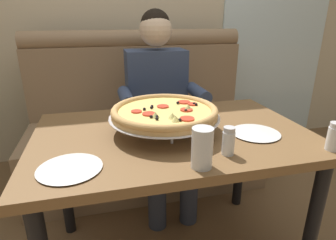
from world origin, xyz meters
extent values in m
cube|color=#937556|center=(0.00, 0.74, 0.23)|extent=(1.70, 0.60, 0.46)
cube|color=#937556|center=(0.00, 1.13, 0.69)|extent=(1.70, 0.18, 0.65)
cylinder|color=#937556|center=(0.00, 1.13, 1.06)|extent=(1.70, 0.14, 0.14)
cube|color=brown|center=(0.00, 0.00, 0.71)|extent=(1.24, 0.81, 0.04)
cylinder|color=black|center=(0.55, -0.33, 0.34)|extent=(0.06, 0.06, 0.69)
cylinder|color=black|center=(-0.55, 0.33, 0.34)|extent=(0.06, 0.06, 0.69)
cylinder|color=black|center=(0.55, 0.33, 0.34)|extent=(0.06, 0.06, 0.69)
cube|color=#2D3342|center=(0.07, 0.49, 0.54)|extent=(0.34, 0.40, 0.15)
cylinder|color=#2D3342|center=(-0.03, 0.24, 0.23)|extent=(0.11, 0.11, 0.46)
cylinder|color=#2D3342|center=(0.17, 0.24, 0.23)|extent=(0.11, 0.11, 0.46)
cube|color=#38476B|center=(0.07, 0.71, 0.74)|extent=(0.40, 0.22, 0.56)
cylinder|color=#38476B|center=(-0.16, 0.49, 0.77)|extent=(0.08, 0.28, 0.08)
cylinder|color=#38476B|center=(0.30, 0.49, 0.77)|extent=(0.08, 0.28, 0.08)
sphere|color=beige|center=(0.07, 0.69, 1.15)|extent=(0.21, 0.21, 0.21)
sphere|color=black|center=(0.07, 0.70, 1.18)|extent=(0.19, 0.19, 0.19)
cylinder|color=silver|center=(-0.04, -0.12, 0.77)|extent=(0.01, 0.01, 0.07)
cylinder|color=silver|center=(-0.15, 0.08, 0.77)|extent=(0.01, 0.01, 0.07)
cylinder|color=silver|center=(0.07, 0.08, 0.77)|extent=(0.01, 0.01, 0.07)
torus|color=silver|center=(-0.04, 0.01, 0.80)|extent=(0.27, 0.27, 0.01)
cylinder|color=silver|center=(-0.04, 0.01, 0.80)|extent=(0.50, 0.50, 0.00)
cylinder|color=tan|center=(-0.04, 0.01, 0.81)|extent=(0.47, 0.47, 0.02)
torus|color=tan|center=(-0.04, 0.01, 0.83)|extent=(0.48, 0.48, 0.03)
cylinder|color=#EFCC6B|center=(-0.04, 0.01, 0.83)|extent=(0.41, 0.41, 0.01)
cylinder|color=red|center=(0.11, 0.06, 0.84)|extent=(0.05, 0.05, 0.01)
cylinder|color=red|center=(0.02, -0.13, 0.84)|extent=(0.06, 0.06, 0.01)
cylinder|color=red|center=(0.06, -0.02, 0.84)|extent=(0.06, 0.06, 0.01)
cylinder|color=red|center=(-0.12, -0.03, 0.84)|extent=(0.06, 0.06, 0.01)
cylinder|color=red|center=(-0.16, 0.01, 0.84)|extent=(0.05, 0.05, 0.01)
cylinder|color=red|center=(-0.03, 0.06, 0.84)|extent=(0.05, 0.05, 0.01)
cylinder|color=red|center=(0.08, 0.10, 0.84)|extent=(0.06, 0.06, 0.01)
sphere|color=black|center=(0.05, -0.03, 0.84)|extent=(0.01, 0.01, 0.01)
sphere|color=black|center=(-0.09, -0.08, 0.84)|extent=(0.01, 0.01, 0.01)
sphere|color=black|center=(-0.12, -0.08, 0.84)|extent=(0.01, 0.01, 0.01)
sphere|color=black|center=(-0.13, 0.03, 0.84)|extent=(0.01, 0.01, 0.01)
sphere|color=black|center=(-0.08, 0.06, 0.84)|extent=(0.01, 0.01, 0.01)
sphere|color=black|center=(0.12, 0.05, 0.84)|extent=(0.01, 0.01, 0.01)
sphere|color=black|center=(-0.10, -0.11, 0.84)|extent=(0.01, 0.01, 0.01)
sphere|color=black|center=(0.12, 0.04, 0.84)|extent=(0.01, 0.01, 0.01)
sphere|color=black|center=(-0.01, -0.14, 0.84)|extent=(0.01, 0.01, 0.01)
sphere|color=black|center=(-0.09, 0.04, 0.84)|extent=(0.01, 0.01, 0.01)
sphere|color=black|center=(0.05, 0.09, 0.84)|extent=(0.01, 0.01, 0.01)
cone|color=#CCC675|center=(-0.10, -0.08, 0.85)|extent=(0.04, 0.04, 0.02)
cone|color=#CCC675|center=(-0.03, -0.14, 0.85)|extent=(0.04, 0.04, 0.02)
cone|color=#CCC675|center=(0.07, -0.01, 0.85)|extent=(0.04, 0.04, 0.02)
cone|color=#CCC675|center=(-0.03, -0.10, 0.85)|extent=(0.04, 0.04, 0.02)
cylinder|color=white|center=(0.56, -0.33, 0.78)|extent=(0.06, 0.06, 0.09)
cylinder|color=silver|center=(0.56, -0.33, 0.76)|extent=(0.05, 0.05, 0.06)
cylinder|color=white|center=(0.14, -0.27, 0.77)|extent=(0.05, 0.05, 0.09)
cylinder|color=#4C6633|center=(0.14, -0.27, 0.76)|extent=(0.04, 0.04, 0.06)
cylinder|color=silver|center=(0.14, -0.27, 0.83)|extent=(0.04, 0.04, 0.02)
cylinder|color=white|center=(0.35, -0.12, 0.73)|extent=(0.15, 0.15, 0.01)
cone|color=white|center=(0.35, -0.12, 0.74)|extent=(0.22, 0.22, 0.01)
cylinder|color=white|center=(-0.44, -0.24, 0.73)|extent=(0.16, 0.16, 0.01)
cone|color=white|center=(-0.44, -0.24, 0.74)|extent=(0.22, 0.22, 0.01)
cylinder|color=silver|center=(0.01, -0.33, 0.80)|extent=(0.08, 0.08, 0.15)
cylinder|color=white|center=(0.01, -0.33, 0.77)|extent=(0.06, 0.06, 0.08)
camera|label=1|loc=(-0.31, -1.15, 1.23)|focal=30.08mm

